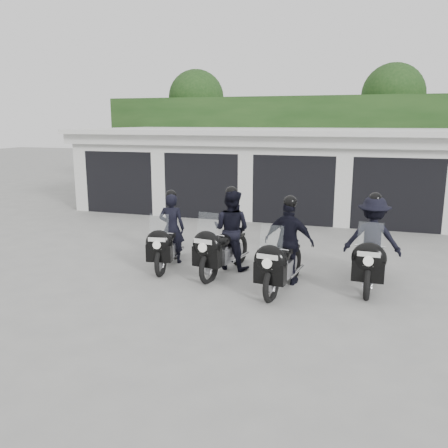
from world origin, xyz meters
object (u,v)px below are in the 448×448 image
(police_bike_b, at_px, (227,235))
(police_bike_d, at_px, (372,245))
(police_bike_a, at_px, (169,236))
(police_bike_c, at_px, (286,248))

(police_bike_b, bearing_deg, police_bike_d, 10.88)
(police_bike_a, bearing_deg, police_bike_c, -19.85)
(police_bike_a, bearing_deg, police_bike_d, -6.71)
(police_bike_b, bearing_deg, police_bike_c, -14.32)
(police_bike_d, bearing_deg, police_bike_b, -176.07)
(police_bike_b, distance_m, police_bike_c, 1.54)
(police_bike_a, relative_size, police_bike_d, 0.92)
(police_bike_a, height_order, police_bike_b, police_bike_b)
(police_bike_c, bearing_deg, police_bike_b, 164.04)
(police_bike_a, distance_m, police_bike_d, 4.41)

